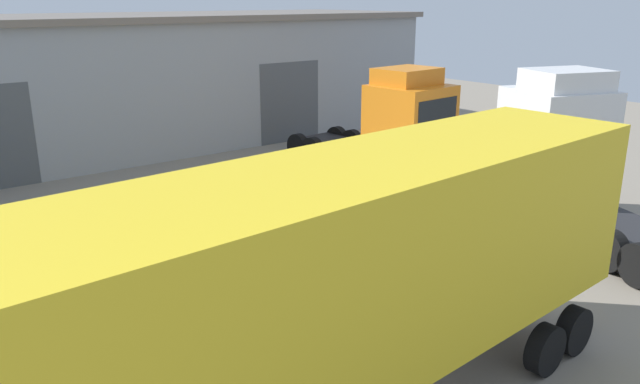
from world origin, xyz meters
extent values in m
plane|color=gray|center=(0.00, 0.00, 0.00)|extent=(60.00, 60.00, 0.00)
cube|color=#93999E|center=(0.00, 18.14, 2.70)|extent=(28.59, 8.27, 5.40)
cube|color=#70665B|center=(0.00, 18.14, 5.52)|extent=(29.09, 8.77, 0.25)
cube|color=#4C5156|center=(6.29, 14.03, 1.80)|extent=(3.20, 0.08, 3.60)
cube|color=silver|center=(6.34, 0.74, 2.19)|extent=(3.17, 3.11, 3.33)
cube|color=silver|center=(6.27, 0.55, 4.13)|extent=(2.55, 2.29, 0.60)
cube|color=black|center=(6.73, 1.84, 2.85)|extent=(2.00, 0.79, 1.20)
cube|color=#232326|center=(5.26, -2.25, 0.64)|extent=(3.22, 4.39, 0.24)
cylinder|color=#B2B2B7|center=(4.52, -1.35, 0.47)|extent=(0.90, 1.22, 0.56)
cylinder|color=black|center=(5.50, 1.67, 0.52)|extent=(0.63, 1.08, 1.04)
cylinder|color=black|center=(7.57, 0.93, 0.52)|extent=(0.63, 1.08, 1.04)
cylinder|color=black|center=(4.03, -2.42, 0.52)|extent=(0.63, 1.08, 1.04)
cylinder|color=black|center=(3.72, -3.26, 0.52)|extent=(0.63, 1.08, 1.04)
cube|color=yellow|center=(-5.21, -3.05, 2.80)|extent=(11.96, 3.13, 2.89)
cube|color=#232326|center=(-5.21, -3.05, 1.23)|extent=(11.92, 2.38, 0.24)
cylinder|color=black|center=(-1.03, -3.93, 0.46)|extent=(0.93, 0.35, 0.92)
cylinder|color=black|center=(-1.15, -1.73, 0.46)|extent=(0.93, 0.35, 0.92)
cylinder|color=black|center=(-0.03, -3.87, 0.46)|extent=(0.93, 0.35, 0.92)
cylinder|color=black|center=(-0.15, -1.68, 0.46)|extent=(0.93, 0.35, 0.92)
cube|color=orange|center=(5.98, 6.23, 1.98)|extent=(2.68, 2.59, 2.88)
cube|color=orange|center=(5.96, 6.43, 3.70)|extent=(2.22, 1.84, 0.60)
cube|color=black|center=(6.07, 5.06, 2.56)|extent=(2.10, 0.24, 1.04)
cube|color=#232326|center=(5.72, 9.49, 0.66)|extent=(2.32, 4.28, 0.24)
cylinder|color=#B2B2B7|center=(6.77, 8.97, 0.49)|extent=(0.64, 1.14, 0.56)
cylinder|color=black|center=(7.12, 5.72, 0.54)|extent=(0.38, 1.10, 1.08)
cylinder|color=black|center=(4.93, 5.55, 0.54)|extent=(0.38, 1.10, 1.08)
cylinder|color=black|center=(6.77, 10.24, 0.54)|extent=(0.38, 1.10, 1.08)
cylinder|color=black|center=(4.58, 10.06, 0.54)|extent=(0.38, 1.10, 1.08)
cylinder|color=black|center=(6.70, 11.13, 0.54)|extent=(0.38, 1.10, 1.08)
cylinder|color=black|center=(4.51, 10.96, 0.54)|extent=(0.38, 1.10, 1.08)
cone|color=#423D38|center=(11.08, 3.94, 0.67)|extent=(3.35, 3.35, 1.34)
cube|color=black|center=(-4.06, 3.76, 0.02)|extent=(0.40, 0.40, 0.04)
cone|color=orange|center=(-4.06, 3.76, 0.28)|extent=(0.36, 0.36, 0.55)
camera|label=1|loc=(-10.05, -9.04, 6.35)|focal=35.00mm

